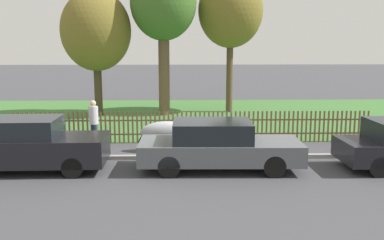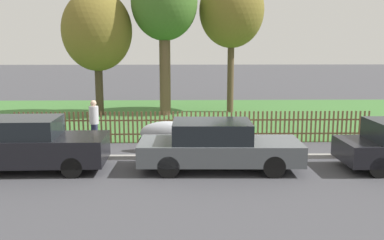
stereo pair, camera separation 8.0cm
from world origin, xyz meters
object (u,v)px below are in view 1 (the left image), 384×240
(covered_motorcycle, at_px, (170,133))
(tree_behind_motorcycle, at_px, (163,4))
(parked_car_silver_hatchback, at_px, (29,145))
(tree_mid_park, at_px, (231,11))
(parked_car_black_saloon, at_px, (218,145))
(tree_nearest_kerb, at_px, (96,31))
(pedestrian_near_fence, at_px, (94,120))

(covered_motorcycle, distance_m, tree_behind_motorcycle, 8.85)
(parked_car_silver_hatchback, distance_m, tree_mid_park, 13.13)
(covered_motorcycle, bearing_deg, parked_car_silver_hatchback, -146.81)
(parked_car_black_saloon, height_order, tree_nearest_kerb, tree_nearest_kerb)
(parked_car_black_saloon, distance_m, tree_mid_park, 11.37)
(covered_motorcycle, relative_size, tree_nearest_kerb, 0.33)
(parked_car_black_saloon, height_order, tree_behind_motorcycle, tree_behind_motorcycle)
(parked_car_black_saloon, relative_size, tree_nearest_kerb, 0.75)
(parked_car_black_saloon, distance_m, covered_motorcycle, 2.50)
(tree_nearest_kerb, bearing_deg, covered_motorcycle, -63.63)
(covered_motorcycle, relative_size, tree_behind_motorcycle, 0.27)
(covered_motorcycle, height_order, pedestrian_near_fence, pedestrian_near_fence)
(parked_car_black_saloon, distance_m, tree_behind_motorcycle, 10.76)
(parked_car_black_saloon, relative_size, covered_motorcycle, 2.30)
(covered_motorcycle, distance_m, tree_mid_park, 9.88)
(tree_behind_motorcycle, height_order, pedestrian_near_fence, tree_behind_motorcycle)
(parked_car_black_saloon, relative_size, tree_behind_motorcycle, 0.62)
(parked_car_silver_hatchback, bearing_deg, covered_motorcycle, 26.71)
(tree_nearest_kerb, distance_m, pedestrian_near_fence, 7.42)
(parked_car_silver_hatchback, xyz_separation_m, tree_mid_park, (6.79, 10.34, 4.40))
(covered_motorcycle, height_order, tree_behind_motorcycle, tree_behind_motorcycle)
(covered_motorcycle, relative_size, tree_mid_park, 0.28)
(covered_motorcycle, distance_m, pedestrian_near_fence, 2.82)
(parked_car_black_saloon, relative_size, tree_mid_park, 0.65)
(covered_motorcycle, xyz_separation_m, tree_mid_park, (2.91, 8.29, 4.52))
(tree_behind_motorcycle, relative_size, tree_mid_park, 1.04)
(tree_behind_motorcycle, bearing_deg, tree_nearest_kerb, 178.97)
(tree_behind_motorcycle, height_order, tree_mid_park, tree_behind_motorcycle)
(tree_nearest_kerb, distance_m, tree_mid_park, 6.75)
(covered_motorcycle, bearing_deg, tree_nearest_kerb, 121.68)
(tree_mid_park, distance_m, pedestrian_near_fence, 10.17)
(tree_behind_motorcycle, bearing_deg, parked_car_black_saloon, -79.03)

